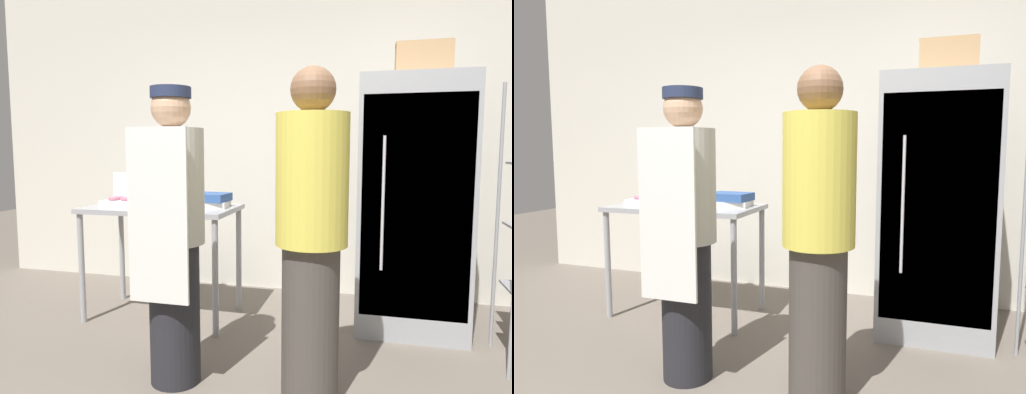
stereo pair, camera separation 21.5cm
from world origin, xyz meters
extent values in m
cube|color=silver|center=(0.00, 2.37, 1.46)|extent=(6.40, 0.12, 2.91)
cube|color=#9EA0A5|center=(0.83, 1.69, 0.90)|extent=(0.75, 0.75, 1.81)
cube|color=gray|center=(0.83, 1.33, 0.92)|extent=(0.69, 0.02, 1.48)
cylinder|color=silver|center=(0.63, 1.30, 0.95)|extent=(0.02, 0.02, 0.89)
cylinder|color=#93969B|center=(1.34, 1.41, 0.86)|extent=(0.02, 0.02, 1.72)
cube|color=#9EA0A5|center=(-1.01, 1.40, 0.85)|extent=(1.14, 0.64, 0.04)
cylinder|color=#9EA0A5|center=(-1.54, 1.12, 0.42)|extent=(0.04, 0.04, 0.83)
cylinder|color=#9EA0A5|center=(-0.48, 1.12, 0.42)|extent=(0.04, 0.04, 0.83)
cylinder|color=#9EA0A5|center=(-1.54, 1.68, 0.42)|extent=(0.04, 0.04, 0.83)
cylinder|color=#9EA0A5|center=(-0.48, 1.68, 0.42)|extent=(0.04, 0.04, 0.83)
cube|color=white|center=(-1.30, 1.31, 0.89)|extent=(0.28, 0.21, 0.05)
cube|color=white|center=(-1.30, 1.42, 1.02)|extent=(0.28, 0.01, 0.21)
torus|color=#C66B84|center=(-1.35, 1.27, 0.93)|extent=(0.08, 0.08, 0.03)
torus|color=#C66B84|center=(-1.25, 1.27, 0.93)|extent=(0.08, 0.08, 0.03)
torus|color=#C66B84|center=(-1.35, 1.35, 0.93)|extent=(0.08, 0.08, 0.03)
torus|color=#C66B84|center=(-1.25, 1.35, 0.93)|extent=(0.08, 0.08, 0.03)
cylinder|color=black|center=(-1.00, 1.53, 0.92)|extent=(0.14, 0.14, 0.09)
cylinder|color=#B2BCC1|center=(-1.00, 1.53, 1.05)|extent=(0.11, 0.11, 0.18)
cylinder|color=black|center=(-1.00, 1.53, 1.15)|extent=(0.11, 0.11, 0.02)
cube|color=silver|center=(-0.65, 1.45, 0.89)|extent=(0.33, 0.26, 0.05)
cube|color=#2D5193|center=(-0.65, 1.45, 0.94)|extent=(0.33, 0.26, 0.06)
cube|color=tan|center=(0.87, 1.65, 1.92)|extent=(0.37, 0.30, 0.22)
cube|color=#A58057|center=(0.87, 1.65, 2.04)|extent=(0.37, 0.16, 0.02)
cylinder|color=#232328|center=(-0.49, 0.49, 0.40)|extent=(0.28, 0.28, 0.79)
cylinder|color=beige|center=(-0.49, 0.49, 1.11)|extent=(0.35, 0.35, 0.63)
sphere|color=tan|center=(-0.49, 0.49, 1.53)|extent=(0.21, 0.21, 0.21)
cube|color=white|center=(-0.49, 0.30, 0.97)|extent=(0.33, 0.02, 0.90)
cylinder|color=#232D4C|center=(-0.49, 0.49, 1.61)|extent=(0.22, 0.22, 0.06)
cylinder|color=#47423D|center=(0.27, 0.46, 0.41)|extent=(0.29, 0.29, 0.83)
cylinder|color=#DBCC4C|center=(0.27, 0.46, 1.16)|extent=(0.36, 0.36, 0.66)
sphere|color=brown|center=(0.27, 0.46, 1.60)|extent=(0.22, 0.22, 0.22)
camera|label=1|loc=(0.57, -1.79, 1.31)|focal=32.00mm
camera|label=2|loc=(0.78, -1.73, 1.31)|focal=32.00mm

